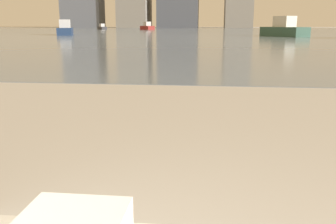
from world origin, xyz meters
name	(u,v)px	position (x,y,z in m)	size (l,w,h in m)	color
harbor_water	(209,31)	(0.00, 62.00, 0.01)	(180.00, 110.00, 0.01)	slate
harbor_boat_0	(147,27)	(-12.72, 77.25, 0.57)	(3.51, 4.34, 1.59)	maroon
harbor_boat_1	(102,27)	(-22.96, 79.90, 0.44)	(2.73, 3.30, 1.21)	#2D2D33
harbor_boat_2	(284,29)	(6.99, 36.36, 0.66)	(4.00, 5.08, 1.85)	#335647
harbor_boat_4	(65,30)	(-15.06, 38.94, 0.57)	(2.68, 4.47, 1.59)	navy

